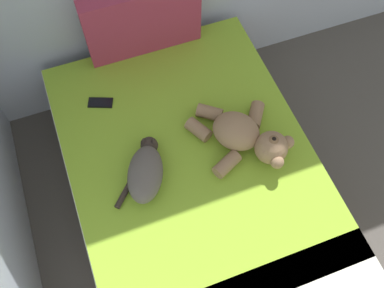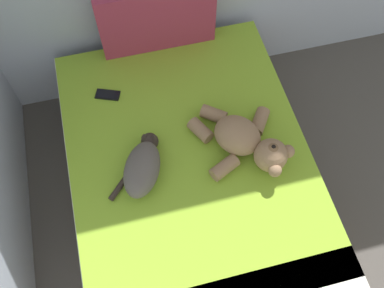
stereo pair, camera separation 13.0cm
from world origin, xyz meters
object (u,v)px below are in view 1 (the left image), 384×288
(cat, at_px, (146,171))
(bed, at_px, (193,182))
(patterned_cushion, at_px, (143,21))
(teddy_bear, at_px, (246,136))
(cell_phone, at_px, (100,103))

(cat, bearing_deg, bed, -0.23)
(patterned_cushion, height_order, teddy_bear, patterned_cushion)
(bed, xyz_separation_m, patterned_cushion, (0.01, 0.91, 0.51))
(bed, height_order, cat, cat)
(cat, bearing_deg, teddy_bear, 0.21)
(bed, height_order, patterned_cushion, patterned_cushion)
(cat, distance_m, teddy_bear, 0.59)
(cat, xyz_separation_m, teddy_bear, (0.59, 0.00, 0.01))
(patterned_cushion, distance_m, teddy_bear, 0.97)
(patterned_cushion, distance_m, cell_phone, 0.57)
(cell_phone, bearing_deg, bed, -55.81)
(cat, xyz_separation_m, cell_phone, (-0.12, 0.57, -0.07))
(cat, height_order, teddy_bear, teddy_bear)
(bed, bearing_deg, cat, 179.77)
(patterned_cushion, bearing_deg, teddy_bear, -71.02)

